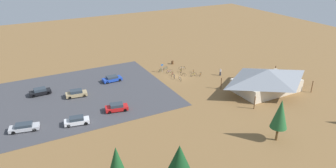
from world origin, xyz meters
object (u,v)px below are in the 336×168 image
Objects in this scene: bicycle_silver_back_row at (182,68)px; bicycle_green_lone_west at (160,70)px; bicycle_orange_yard_left at (193,71)px; bicycle_teal_near_porch at (165,68)px; car_black_mid_lot at (40,92)px; bicycle_blue_by_bin at (174,77)px; bicycle_orange_front_row at (200,74)px; bicycle_yellow_yard_front at (194,75)px; bike_pavilion at (267,79)px; bicycle_yellow_yard_right at (181,71)px; car_white_inner_stall at (77,121)px; visitor_at_bikes at (220,72)px; pine_mideast at (280,114)px; trash_bin at (172,62)px; bicycle_white_lone_east at (180,79)px; car_blue_second_row at (112,79)px; lot_sign at (162,67)px; car_silver_near_entry at (24,127)px; car_tan_end_stall at (76,93)px; car_red_back_corner at (117,107)px; bicycle_black_edge_south at (183,74)px; bicycle_red_yard_center at (172,74)px; pine_center at (117,164)px; pine_far_west at (179,163)px; bicycle_purple_near_sign at (169,72)px.

bicycle_silver_back_row is 5.83m from bicycle_green_lone_west.
bicycle_orange_yard_left is 7.23m from bicycle_teal_near_porch.
car_black_mid_lot is (28.08, 0.22, 0.40)m from bicycle_green_lone_west.
bicycle_blue_by_bin is 1.26× the size of bicycle_orange_front_row.
bicycle_yellow_yard_front reaches higher than bicycle_teal_near_porch.
bike_pavilion reaches higher than bicycle_silver_back_row.
bicycle_yellow_yard_right is 0.31× the size of car_white_inner_stall.
bicycle_orange_front_row is at bearing -25.24° from visitor_at_bikes.
pine_mideast is (12.14, 14.95, 1.95)m from bike_pavilion.
bicycle_orange_front_row is at bearing 100.54° from trash_bin.
bicycle_orange_yard_left is at bearing -154.14° from bicycle_white_lone_east.
lot_sign is at bearing 179.54° from car_blue_second_row.
bicycle_yellow_yard_front is 0.40× the size of car_black_mid_lot.
bicycle_silver_back_row is 0.33× the size of car_silver_near_entry.
car_tan_end_stall is 1.03× the size of car_black_mid_lot.
lot_sign is 28.82m from car_white_inner_stall.
bicycle_white_lone_east is at bearing -157.84° from car_red_back_corner.
trash_bin is 18.35m from car_blue_second_row.
bicycle_black_edge_south reaches higher than bicycle_orange_yard_left.
bicycle_red_yard_center is (0.19, -3.34, -0.01)m from bicycle_white_lone_east.
visitor_at_bikes is at bearing 155.58° from bicycle_yellow_yard_front.
car_tan_end_stall reaches higher than bicycle_red_yard_center.
pine_mideast is 38.61m from car_blue_second_row.
car_red_back_corner is (19.23, -21.20, -3.93)m from pine_mideast.
pine_center is 1.69× the size of car_blue_second_row.
lot_sign is at bearing -52.79° from bicycle_black_edge_south.
bicycle_yellow_yard_right is 9.61m from visitor_at_bikes.
bike_pavilion is 9.71× the size of bicycle_blue_by_bin.
bicycle_white_lone_east is 0.40× the size of car_red_back_corner.
bicycle_black_edge_south is at bearing -32.41° from bicycle_yellow_yard_front.
bicycle_white_lone_east is at bearing 93.19° from bicycle_red_yard_center.
pine_far_west is 38.31m from bicycle_blue_by_bin.
car_white_inner_stall is (29.49, 19.35, 0.30)m from trash_bin.
bicycle_white_lone_east reaches higher than bicycle_teal_near_porch.
bicycle_yellow_yard_front is at bearing -159.96° from car_red_back_corner.
car_silver_near_entry is (8.76, -22.11, -4.45)m from pine_center.
bicycle_blue_by_bin is 5.47m from bicycle_green_lone_west.
car_blue_second_row is (27.54, -20.24, -2.04)m from bike_pavilion.
bicycle_orange_yard_left is at bearing -63.15° from bike_pavilion.
pine_mideast is 1.61× the size of car_blue_second_row.
car_silver_near_entry is (36.75, 11.05, 0.32)m from bicycle_yellow_yard_right.
bicycle_orange_yard_left is (-1.47, 8.04, -0.06)m from trash_bin.
lot_sign is 8.05m from bicycle_yellow_yard_front.
bicycle_purple_near_sign is 0.35× the size of car_silver_near_entry.
bicycle_white_lone_east is at bearing 1.43° from bicycle_orange_front_row.
pine_center is 5.46× the size of bicycle_yellow_yard_right.
pine_mideast is 32.17m from bicycle_red_yard_center.
car_red_back_corner is 14.49m from car_blue_second_row.
pine_far_west reaches higher than bicycle_blue_by_bin.
pine_far_west is 5.38× the size of bicycle_green_lone_west.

